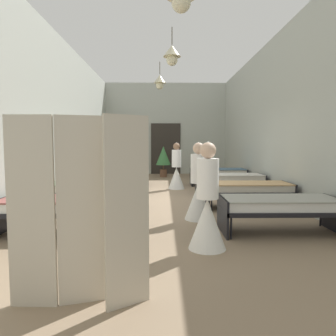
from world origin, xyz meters
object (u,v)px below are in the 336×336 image
object	(u,v)px
bed_right_row_1	(248,189)
nurse_near_aisle	(176,172)
bed_left_row_1	(88,189)
bed_left_row_3	(115,173)
privacy_screen	(80,212)
bed_left_row_2	(105,179)
bed_right_row_3	(218,173)
bed_right_row_2	(230,179)
nurse_far_aisle	(198,192)
nurse_mid_aisle	(207,211)
potted_plant	(163,157)
bed_left_row_0	(59,206)
bed_right_row_0	(280,206)

from	to	relation	value
bed_right_row_1	nurse_near_aisle	distance (m)	3.29
bed_left_row_1	bed_left_row_3	world-z (taller)	same
privacy_screen	bed_left_row_2	bearing A→B (deg)	83.89
bed_left_row_3	bed_right_row_3	size ratio (longest dim) A/B	1.00
bed_left_row_2	bed_right_row_2	size ratio (longest dim) A/B	1.00
bed_left_row_1	nurse_far_aisle	bearing A→B (deg)	-23.50
bed_right_row_3	nurse_mid_aisle	xyz separation A→B (m)	(-1.29, -6.47, 0.09)
bed_right_row_3	potted_plant	world-z (taller)	potted_plant
bed_left_row_0	nurse_mid_aisle	bearing A→B (deg)	-18.49
bed_left_row_2	privacy_screen	bearing A→B (deg)	-81.05
bed_left_row_1	bed_left_row_3	size ratio (longest dim) A/B	1.00
bed_right_row_2	nurse_far_aisle	world-z (taller)	nurse_far_aisle
bed_left_row_2	privacy_screen	distance (m)	6.12
bed_right_row_1	bed_left_row_2	size ratio (longest dim) A/B	1.00
bed_left_row_0	bed_right_row_2	distance (m)	5.22
bed_right_row_3	nurse_near_aisle	size ratio (longest dim) A/B	1.28
bed_left_row_3	bed_right_row_3	xyz separation A→B (m)	(3.58, 0.00, 0.00)
bed_left_row_1	nurse_mid_aisle	bearing A→B (deg)	-49.33
nurse_far_aisle	bed_left_row_2	bearing A→B (deg)	-21.94
bed_right_row_0	privacy_screen	world-z (taller)	privacy_screen
bed_right_row_0	bed_right_row_2	bearing A→B (deg)	90.00
bed_left_row_0	bed_right_row_0	xyz separation A→B (m)	(3.58, 0.00, 0.00)
bed_left_row_0	nurse_mid_aisle	size ratio (longest dim) A/B	1.28
bed_right_row_0	bed_left_row_3	bearing A→B (deg)	122.15
nurse_near_aisle	nurse_mid_aisle	world-z (taller)	same
bed_right_row_3	nurse_far_aisle	world-z (taller)	nurse_far_aisle
bed_left_row_1	bed_right_row_3	distance (m)	5.22
bed_right_row_1	bed_right_row_3	size ratio (longest dim) A/B	1.00
bed_left_row_0	bed_right_row_1	size ratio (longest dim) A/B	1.00
bed_right_row_1	bed_right_row_2	distance (m)	1.90
nurse_near_aisle	bed_left_row_3	bearing A→B (deg)	-100.23
bed_left_row_2	potted_plant	xyz separation A→B (m)	(1.68, 4.50, 0.43)
bed_left_row_3	privacy_screen	world-z (taller)	privacy_screen
nurse_mid_aisle	nurse_far_aisle	size ratio (longest dim) A/B	1.00
bed_left_row_0	privacy_screen	xyz separation A→B (m)	(0.95, -2.23, 0.41)
potted_plant	bed_left_row_1	bearing A→B (deg)	-104.69
bed_right_row_0	nurse_near_aisle	xyz separation A→B (m)	(-1.48, 4.84, 0.09)
bed_right_row_2	potted_plant	bearing A→B (deg)	112.95
bed_left_row_0	bed_left_row_1	size ratio (longest dim) A/B	1.00
privacy_screen	bed_right_row_0	bearing A→B (deg)	25.19
bed_right_row_1	bed_right_row_2	world-z (taller)	same
bed_right_row_0	bed_right_row_3	distance (m)	5.70
bed_left_row_2	nurse_near_aisle	bearing A→B (deg)	26.30
potted_plant	privacy_screen	xyz separation A→B (m)	(-0.73, -10.53, -0.02)
bed_left_row_2	bed_left_row_3	size ratio (longest dim) A/B	1.00
bed_right_row_0	nurse_mid_aisle	xyz separation A→B (m)	(-1.29, -0.77, 0.09)
nurse_near_aisle	potted_plant	xyz separation A→B (m)	(-0.42, 3.46, 0.34)
bed_left_row_3	privacy_screen	distance (m)	8.00
bed_left_row_3	bed_right_row_3	distance (m)	3.58
nurse_near_aisle	nurse_mid_aisle	distance (m)	5.61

